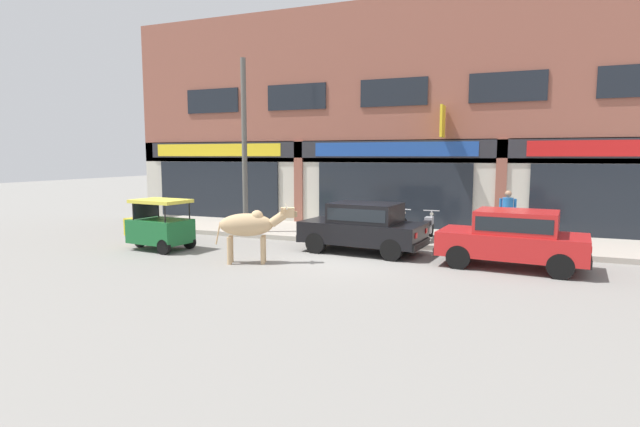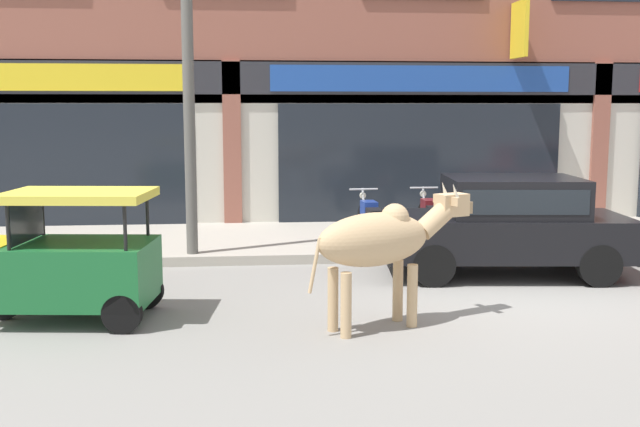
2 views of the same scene
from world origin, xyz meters
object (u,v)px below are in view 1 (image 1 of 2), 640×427
(cow, at_px, (250,225))
(motorcycle_2, at_px, (397,225))
(motorcycle_0, at_px, (333,223))
(pedestrian, at_px, (508,211))
(car_1, at_px, (363,225))
(auto_rickshaw, at_px, (159,228))
(car_0, at_px, (513,236))
(motorcycle_3, at_px, (428,227))
(motorcycle_1, at_px, (365,224))
(utility_pole, at_px, (244,146))

(cow, xyz_separation_m, motorcycle_2, (2.82, 4.66, -0.46))
(motorcycle_0, height_order, pedestrian, pedestrian)
(car_1, distance_m, pedestrian, 4.60)
(car_1, bearing_deg, auto_rickshaw, -162.79)
(car_1, distance_m, motorcycle_2, 2.25)
(cow, height_order, car_0, cow)
(cow, distance_m, auto_rickshaw, 3.61)
(car_0, bearing_deg, pedestrian, 94.17)
(car_1, xyz_separation_m, motorcycle_3, (1.50, 2.14, -0.27))
(car_0, relative_size, car_1, 1.00)
(cow, height_order, pedestrian, pedestrian)
(auto_rickshaw, xyz_separation_m, motorcycle_3, (7.37, 3.95, -0.12))
(motorcycle_2, xyz_separation_m, motorcycle_3, (1.02, -0.05, 0.00))
(auto_rickshaw, xyz_separation_m, motorcycle_1, (5.26, 4.02, -0.12))
(motorcycle_1, height_order, pedestrian, pedestrian)
(motorcycle_2, distance_m, motorcycle_3, 1.02)
(cow, relative_size, motorcycle_2, 1.12)
(cow, relative_size, utility_pole, 0.34)
(motorcycle_1, bearing_deg, car_0, -30.25)
(car_1, relative_size, utility_pole, 0.63)
(cow, relative_size, motorcycle_1, 1.12)
(cow, xyz_separation_m, motorcycle_1, (1.73, 4.68, -0.46))
(car_0, relative_size, motorcycle_1, 2.05)
(cow, xyz_separation_m, motorcycle_0, (0.63, 4.53, -0.46))
(motorcycle_0, xyz_separation_m, motorcycle_1, (1.10, 0.15, 0.00))
(motorcycle_3, bearing_deg, car_1, -125.17)
(cow, distance_m, motorcycle_0, 4.60)
(auto_rickshaw, distance_m, motorcycle_1, 6.62)
(motorcycle_2, height_order, motorcycle_3, same)
(motorcycle_0, bearing_deg, car_1, -50.34)
(pedestrian, bearing_deg, motorcycle_2, -174.80)
(motorcycle_3, bearing_deg, pedestrian, 8.65)
(car_1, xyz_separation_m, motorcycle_2, (0.48, 2.19, -0.27))
(motorcycle_1, relative_size, utility_pole, 0.30)
(car_0, height_order, pedestrian, pedestrian)
(car_0, distance_m, motorcycle_3, 3.70)
(utility_pole, bearing_deg, motorcycle_0, 13.57)
(car_1, height_order, motorcycle_1, car_1)
(motorcycle_0, height_order, motorcycle_3, same)
(car_1, xyz_separation_m, utility_pole, (-4.70, 1.33, 2.31))
(auto_rickshaw, relative_size, motorcycle_2, 1.13)
(motorcycle_1, xyz_separation_m, motorcycle_2, (1.09, -0.02, 0.00))
(motorcycle_3, relative_size, utility_pole, 0.30)
(auto_rickshaw, relative_size, motorcycle_3, 1.13)
(car_1, relative_size, auto_rickshaw, 1.81)
(motorcycle_1, bearing_deg, motorcycle_2, -0.95)
(car_0, bearing_deg, motorcycle_3, 133.97)
(auto_rickshaw, bearing_deg, car_0, 7.43)
(motorcycle_2, bearing_deg, motorcycle_1, 179.05)
(car_1, relative_size, motorcycle_1, 2.06)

